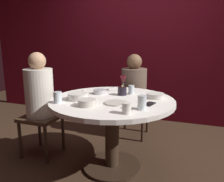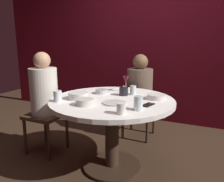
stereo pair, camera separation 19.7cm
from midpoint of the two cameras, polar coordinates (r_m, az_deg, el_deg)
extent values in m
plane|color=#382619|center=(2.49, -2.38, -18.74)|extent=(8.00, 8.00, 0.00)
cube|color=maroon|center=(3.75, 7.30, 12.48)|extent=(6.00, 0.10, 2.60)
cylinder|color=white|center=(2.21, -2.55, -2.56)|extent=(1.22, 1.22, 0.04)
cylinder|color=#332319|center=(2.33, -2.46, -11.37)|extent=(0.14, 0.14, 0.70)
cylinder|color=#2D2116|center=(2.49, -2.39, -18.44)|extent=(0.60, 0.60, 0.03)
cube|color=#3F2D1E|center=(2.72, -19.61, -6.34)|extent=(0.40, 0.40, 0.04)
cylinder|color=beige|center=(2.64, -20.06, -0.44)|extent=(0.31, 0.31, 0.53)
sphere|color=tan|center=(2.59, -20.64, 7.16)|extent=(0.19, 0.19, 0.19)
cylinder|color=#332319|center=(2.79, -24.26, -11.41)|extent=(0.04, 0.04, 0.43)
cylinder|color=#332319|center=(2.58, -18.63, -12.92)|extent=(0.04, 0.04, 0.43)
cylinder|color=#332319|center=(3.02, -19.79, -9.20)|extent=(0.04, 0.04, 0.43)
cylinder|color=#332319|center=(2.83, -14.34, -10.34)|extent=(0.04, 0.04, 0.43)
cube|color=#3F2D1E|center=(3.09, 3.66, -3.39)|extent=(0.40, 0.40, 0.04)
cylinder|color=brown|center=(3.03, 3.73, 1.27)|extent=(0.34, 0.34, 0.47)
sphere|color=brown|center=(2.98, 3.82, 7.44)|extent=(0.20, 0.20, 0.20)
cylinder|color=#332319|center=(3.36, 1.61, -6.25)|extent=(0.04, 0.04, 0.43)
cylinder|color=#332319|center=(3.06, -0.38, -8.17)|extent=(0.04, 0.04, 0.43)
cylinder|color=#332319|center=(3.28, 7.31, -6.84)|extent=(0.04, 0.04, 0.43)
cylinder|color=#332319|center=(2.96, 5.88, -8.91)|extent=(0.04, 0.04, 0.43)
cylinder|color=black|center=(2.35, 0.21, -0.08)|extent=(0.09, 0.09, 0.08)
sphere|color=#F9D159|center=(2.34, 0.21, 1.19)|extent=(0.02, 0.02, 0.02)
cylinder|color=silver|center=(2.54, 0.57, -0.01)|extent=(0.06, 0.06, 0.01)
cylinder|color=silver|center=(2.53, 0.58, 1.05)|extent=(0.01, 0.01, 0.09)
cone|color=maroon|center=(2.52, 0.58, 2.95)|extent=(0.08, 0.08, 0.08)
cylinder|color=beige|center=(2.04, -1.71, -3.07)|extent=(0.21, 0.21, 0.01)
cube|color=black|center=(2.03, 6.79, -3.32)|extent=(0.10, 0.15, 0.01)
cylinder|color=#B7B7BC|center=(2.43, -5.53, -0.21)|extent=(0.13, 0.13, 0.05)
cylinder|color=silver|center=(2.26, 8.57, -1.21)|extent=(0.18, 0.18, 0.05)
cylinder|color=beige|center=(1.99, -9.23, -2.96)|extent=(0.16, 0.16, 0.06)
cylinder|color=silver|center=(2.21, -11.19, -1.38)|extent=(0.20, 0.20, 0.06)
cylinder|color=silver|center=(2.13, -16.23, -1.60)|extent=(0.08, 0.08, 0.10)
cylinder|color=silver|center=(1.75, 0.53, -4.46)|extent=(0.07, 0.07, 0.09)
cylinder|color=silver|center=(2.39, 2.59, 0.30)|extent=(0.06, 0.06, 0.10)
cylinder|color=silver|center=(1.86, 4.63, -2.97)|extent=(0.07, 0.07, 0.12)
cube|color=#B7B7BC|center=(2.53, -10.08, -0.25)|extent=(0.05, 0.18, 0.01)
cube|color=#B7B7BC|center=(2.69, -2.40, 0.67)|extent=(0.05, 0.18, 0.01)
camera|label=1|loc=(0.10, -92.58, -0.57)|focal=35.94mm
camera|label=2|loc=(0.10, 87.42, 0.57)|focal=35.94mm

